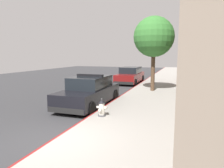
{
  "coord_description": "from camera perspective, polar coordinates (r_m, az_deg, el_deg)",
  "views": [
    {
      "loc": [
        3.65,
        -5.17,
        2.7
      ],
      "look_at": [
        -0.29,
        6.23,
        1.0
      ],
      "focal_mm": 33.19,
      "sensor_mm": 36.0,
      "label": 1
    }
  ],
  "objects": [
    {
      "name": "ground_plane",
      "position": [
        17.31,
        -8.19,
        -1.37
      ],
      "size": [
        33.64,
        60.0,
        0.2
      ],
      "primitive_type": "cube",
      "color": "#353538"
    },
    {
      "name": "sidewalk_pavement",
      "position": [
        15.5,
        11.94,
        -1.93
      ],
      "size": [
        3.59,
        60.0,
        0.13
      ],
      "primitive_type": "cube",
      "color": "#9E9991",
      "rests_on": "ground"
    },
    {
      "name": "curb_painted_edge",
      "position": [
        15.83,
        5.33,
        -1.59
      ],
      "size": [
        0.08,
        60.0,
        0.13
      ],
      "primitive_type": "cube",
      "color": "maroon",
      "rests_on": "ground"
    },
    {
      "name": "police_cruiser",
      "position": [
        11.16,
        -6.15,
        -2.11
      ],
      "size": [
        1.94,
        4.84,
        1.68
      ],
      "color": "black",
      "rests_on": "ground"
    },
    {
      "name": "parked_car_silver_ahead",
      "position": [
        19.93,
        5.07,
        2.34
      ],
      "size": [
        1.94,
        4.84,
        1.56
      ],
      "color": "maroon",
      "rests_on": "ground"
    },
    {
      "name": "fire_hydrant",
      "position": [
        8.77,
        -2.86,
        -6.61
      ],
      "size": [
        0.44,
        0.4,
        0.76
      ],
      "color": "#4C4C51",
      "rests_on": "sidewalk_pavement"
    },
    {
      "name": "street_tree",
      "position": [
        15.17,
        11.44,
        12.56
      ],
      "size": [
        2.84,
        2.84,
        5.25
      ],
      "color": "brown",
      "rests_on": "sidewalk_pavement"
    }
  ]
}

